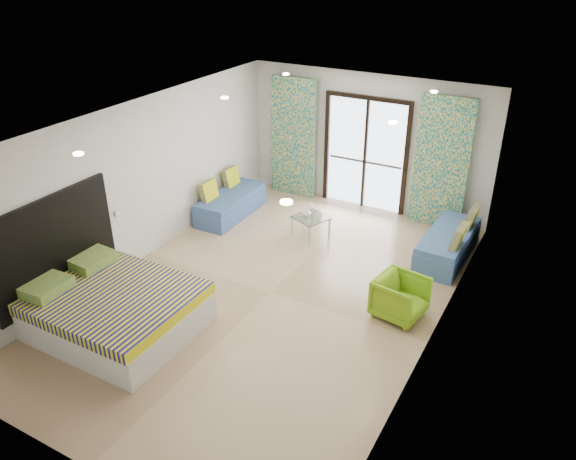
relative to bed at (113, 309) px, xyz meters
The scene contains 24 objects.
floor 2.37m from the bed, 50.99° to the left, with size 5.00×7.50×0.01m, color #9D7F5D, non-canonical shape.
ceiling 3.35m from the bed, 50.99° to the left, with size 5.00×7.50×0.01m, color silver, non-canonical shape.
wall_back 5.86m from the bed, 75.14° to the left, with size 5.00×0.01×2.70m, color silver, non-canonical shape.
wall_front 2.64m from the bed, 52.42° to the right, with size 5.00×0.01×2.70m, color silver, non-canonical shape.
wall_left 2.33m from the bed, 119.18° to the left, with size 0.01×7.50×2.70m, color silver, non-canonical shape.
wall_right 4.50m from the bed, 24.65° to the left, with size 0.01×7.50×2.70m, color silver, non-canonical shape.
balcony_door 5.82m from the bed, 75.06° to the left, with size 1.76×0.08×2.28m.
balcony_rail 5.79m from the bed, 75.09° to the left, with size 1.52×0.03×0.04m, color #595451.
curtain_left 5.48m from the bed, 90.74° to the left, with size 1.00×0.10×2.50m, color silver.
curtain_right 6.26m from the bed, 60.69° to the left, with size 1.00×0.10×2.50m, color silver.
downlight_a 2.36m from the bed, 65.22° to the right, with size 0.12×0.12×0.02m, color #FFE0B2.
downlight_b 3.72m from the bed, ahead, with size 0.12×0.12×0.02m, color #FFE0B2.
downlight_c 3.68m from the bed, 88.38° to the left, with size 0.12×0.12×0.02m, color #FFE0B2.
downlight_d 4.67m from the bed, 44.47° to the left, with size 0.12×0.12×0.02m, color #FFE0B2.
downlight_e 5.37m from the bed, 89.05° to the left, with size 0.12×0.12×0.02m, color #FFE0B2.
downlight_f 6.09m from the bed, 59.18° to the left, with size 0.12×0.12×0.02m, color #FFE0B2.
headboard 1.22m from the bed, behind, with size 0.06×2.10×1.50m, color black.
switch_plate 1.75m from the bed, 128.38° to the left, with size 0.02×0.10×0.10m, color silver.
bed is the anchor object (origin of this frame).
daybed_left 3.89m from the bed, 99.40° to the left, with size 0.70×1.70×0.83m.
daybed_right 5.57m from the bed, 49.77° to the left, with size 0.73×1.77×0.86m.
coffee_table 4.02m from the bed, 73.37° to the left, with size 0.73×0.73×0.65m.
vase 3.96m from the bed, 74.21° to the left, with size 0.17×0.18×0.17m, color white.
armchair 4.08m from the bed, 33.13° to the left, with size 0.67×0.62×0.69m, color #75AD16.
Camera 1 is at (3.79, -6.27, 4.91)m, focal length 35.00 mm.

